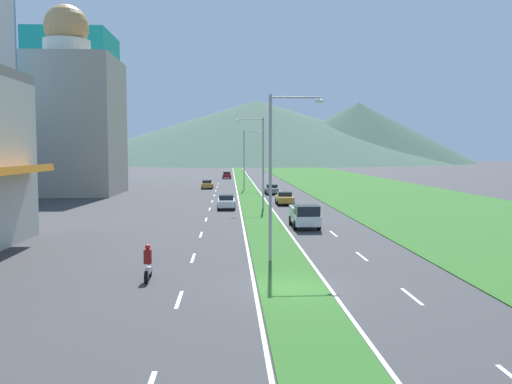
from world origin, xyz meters
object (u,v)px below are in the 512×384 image
car_2 (272,189)px  car_4 (227,175)px  street_lamp_near (276,166)px  pickup_truck_0 (305,216)px  street_lamp_far (246,156)px  motorcycle_rider (148,265)px  car_3 (285,198)px  street_lamp_mid (260,157)px  car_0 (226,202)px  car_1 (207,184)px

car_2 → car_4: bearing=-171.4°
street_lamp_near → pickup_truck_0: 14.84m
street_lamp_far → motorcycle_rider: size_ratio=4.81×
car_3 → car_2: bearing=-178.8°
street_lamp_near → motorcycle_rider: 9.29m
street_lamp_near → car_3: bearing=83.4°
street_lamp_near → street_lamp_mid: bearing=88.7°
street_lamp_far → motorcycle_rider: bearing=-96.2°
car_0 → motorcycle_rider: (-3.69, -33.18, -0.04)m
street_lamp_near → motorcycle_rider: (-6.73, -4.27, -4.77)m
car_0 → car_4: bearing=0.2°
car_4 → pickup_truck_0: pickup_truck_0 is taller
street_lamp_near → car_4: size_ratio=2.25×
car_4 → motorcycle_rider: (-3.45, -97.93, -0.06)m
car_2 → motorcycle_rider: size_ratio=2.14×
car_2 → street_lamp_far: bearing=-156.7°
street_lamp_near → car_2: (3.51, 48.94, -4.79)m
street_lamp_mid → motorcycle_rider: bearing=-102.7°
car_3 → car_1: bearing=-159.9°
street_lamp_far → pickup_truck_0: bearing=-85.3°
street_lamp_far → motorcycle_rider: 62.02m
car_1 → car_2: size_ratio=1.07×
street_lamp_mid → car_2: (2.85, 20.35, -4.99)m
car_4 → pickup_truck_0: (6.83, -79.99, 0.18)m
street_lamp_mid → street_lamp_far: size_ratio=1.04×
pickup_truck_0 → car_1: bearing=-168.2°
car_1 → car_3: bearing=-159.9°
street_lamp_near → street_lamp_far: 57.20m
car_4 → motorcycle_rider: bearing=178.0°
pickup_truck_0 → street_lamp_far: bearing=-175.3°
street_lamp_near → car_2: bearing=85.9°
street_lamp_near → motorcycle_rider: street_lamp_near is taller
pickup_truck_0 → motorcycle_rider: bearing=-29.8°
car_3 → motorcycle_rider: 39.03m
street_lamp_far → car_4: 36.91m
street_lamp_mid → motorcycle_rider: street_lamp_mid is taller
street_lamp_mid → car_3: size_ratio=2.48×
street_lamp_far → car_4: size_ratio=2.26×
car_0 → car_1: (-3.40, 32.46, -0.05)m
car_2 → motorcycle_rider: 54.19m
motorcycle_rider → car_0: bearing=-6.3°
street_lamp_far → car_4: bearing=95.1°
car_1 → pickup_truck_0: (9.99, -47.70, 0.25)m
car_0 → car_3: (6.87, 4.40, -0.02)m
street_lamp_far → car_3: 24.67m
car_0 → car_1: car_0 is taller
car_0 → car_3: bearing=-57.4°
pickup_truck_0 → motorcycle_rider: (-10.28, -17.94, -0.24)m
street_lamp_mid → car_2: 21.14m
street_lamp_mid → pickup_truck_0: 15.92m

